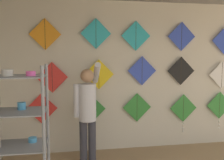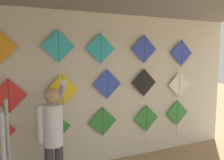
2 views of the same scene
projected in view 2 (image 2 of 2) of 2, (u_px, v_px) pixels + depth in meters
The scene contains 15 objects.
back_panel at pixel (103, 90), 4.11m from camera, with size 5.81×0.06×2.80m, color beige.
shopkeeper at pixel (53, 132), 3.08m from camera, with size 0.43×0.59×1.70m.
kite_1 at pixel (54, 127), 3.73m from camera, with size 0.55×0.01×0.55m.
kite_2 at pixel (103, 121), 4.07m from camera, with size 0.55×0.01×0.55m.
kite_3 at pixel (146, 120), 4.45m from camera, with size 0.55×0.04×0.76m.
kite_4 at pixel (177, 115), 4.75m from camera, with size 0.55×0.04×0.76m.
kite_5 at pixel (9, 96), 3.40m from camera, with size 0.55×0.01×0.55m.
kite_6 at pixel (63, 90), 3.72m from camera, with size 0.55×0.01×0.55m.
kite_7 at pixel (107, 84), 4.03m from camera, with size 0.55×0.01×0.55m.
kite_8 at pixel (144, 83), 4.33m from camera, with size 0.55×0.01×0.55m.
kite_9 at pixel (179, 85), 4.68m from camera, with size 0.55×0.01×0.55m.
kite_11 at pixel (58, 46), 3.62m from camera, with size 0.55×0.01×0.55m.
kite_12 at pixel (101, 49), 3.91m from camera, with size 0.55×0.01×0.55m.
kite_13 at pixel (144, 49), 4.25m from camera, with size 0.55×0.01×0.55m.
kite_14 at pixel (182, 53), 4.62m from camera, with size 0.55×0.01×0.55m.
Camera 2 is at (-1.42, -0.43, 2.05)m, focal length 35.00 mm.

